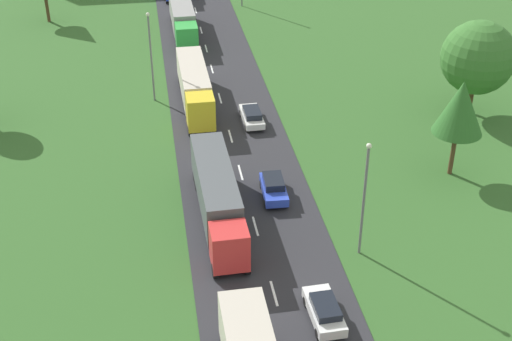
% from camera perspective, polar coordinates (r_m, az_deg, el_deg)
% --- Properties ---
extents(road, '(10.00, 140.00, 0.06)m').
position_cam_1_polar(road, '(45.60, 1.32, -9.45)').
color(road, '#2B2B30').
rests_on(road, ground).
extents(lane_marking_centre, '(0.16, 121.36, 0.01)m').
position_cam_1_polar(lane_marking_centre, '(42.81, 2.26, -12.67)').
color(lane_marking_centre, white).
rests_on(lane_marking_centre, road).
extents(truck_second, '(2.72, 13.51, 3.75)m').
position_cam_1_polar(truck_second, '(50.39, -3.15, -1.98)').
color(truck_second, red).
rests_on(truck_second, road).
extents(truck_third, '(2.58, 13.25, 3.48)m').
position_cam_1_polar(truck_third, '(67.54, -4.99, 6.87)').
color(truck_third, yellow).
rests_on(truck_third, road).
extents(truck_fourth, '(2.55, 13.53, 3.49)m').
position_cam_1_polar(truck_fourth, '(85.92, -5.96, 12.18)').
color(truck_fourth, green).
rests_on(truck_fourth, road).
extents(car_third, '(1.84, 4.19, 1.45)m').
position_cam_1_polar(car_third, '(42.97, 5.57, -11.24)').
color(car_third, white).
rests_on(car_third, road).
extents(car_fourth, '(1.90, 4.19, 1.54)m').
position_cam_1_polar(car_fourth, '(53.66, 1.44, -1.38)').
color(car_fourth, blue).
rests_on(car_fourth, road).
extents(car_fifth, '(1.79, 4.48, 1.40)m').
position_cam_1_polar(car_fifth, '(64.41, -0.34, 4.46)').
color(car_fifth, white).
rests_on(car_fifth, road).
extents(lamppost_second, '(0.36, 0.36, 8.52)m').
position_cam_1_polar(lamppost_second, '(46.24, 8.78, -1.93)').
color(lamppost_second, slate).
rests_on(lamppost_second, ground).
extents(lamppost_third, '(0.36, 0.36, 8.84)m').
position_cam_1_polar(lamppost_third, '(68.07, -8.52, 9.40)').
color(lamppost_third, slate).
rests_on(lamppost_third, ground).
extents(tree_birch, '(6.77, 6.77, 8.94)m').
position_cam_1_polar(tree_birch, '(67.62, 17.55, 8.73)').
color(tree_birch, '#513823').
rests_on(tree_birch, ground).
extents(tree_pine, '(3.93, 3.93, 8.10)m').
position_cam_1_polar(tree_pine, '(56.50, 16.23, 4.92)').
color(tree_pine, '#513823').
rests_on(tree_pine, ground).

